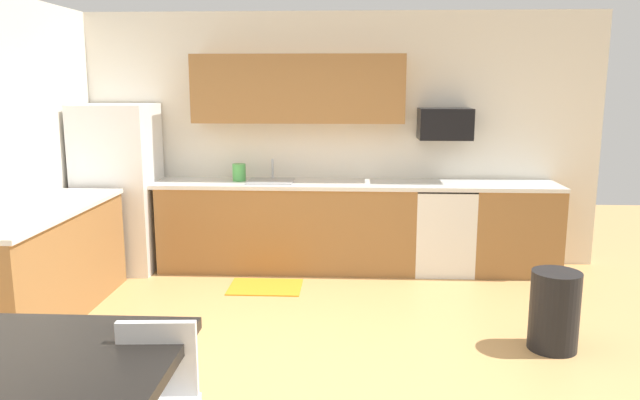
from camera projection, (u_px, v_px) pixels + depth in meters
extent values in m
plane|color=tan|center=(313.00, 366.00, 4.31)|extent=(12.00, 12.00, 0.00)
cube|color=silver|center=(328.00, 140.00, 6.65)|extent=(5.80, 0.10, 2.70)
cube|color=olive|center=(287.00, 227.00, 6.50)|extent=(2.67, 0.60, 0.90)
cube|color=olive|center=(514.00, 230.00, 6.38)|extent=(0.88, 0.60, 0.90)
cube|color=olive|center=(45.00, 266.00, 5.12)|extent=(0.60, 2.00, 0.90)
cube|color=silver|center=(326.00, 184.00, 6.39)|extent=(4.80, 0.64, 0.04)
cube|color=silver|center=(40.00, 211.00, 5.03)|extent=(0.64, 2.00, 0.04)
cube|color=olive|center=(298.00, 89.00, 6.34)|extent=(2.20, 0.34, 0.70)
cube|color=white|center=(119.00, 188.00, 6.43)|extent=(0.76, 0.70, 1.75)
cube|color=white|center=(442.00, 230.00, 6.42)|extent=(0.60, 0.60, 0.88)
cube|color=black|center=(444.00, 187.00, 6.33)|extent=(0.60, 0.60, 0.03)
cube|color=black|center=(445.00, 124.00, 6.31)|extent=(0.54, 0.36, 0.32)
cube|color=#A5A8AD|center=(271.00, 187.00, 6.42)|extent=(0.48, 0.40, 0.14)
cylinder|color=#B2B5BA|center=(273.00, 170.00, 6.57)|extent=(0.02, 0.02, 0.24)
cube|color=black|center=(29.00, 357.00, 2.83)|extent=(1.40, 0.90, 0.06)
cylinder|color=black|center=(190.00, 392.00, 3.25)|extent=(0.05, 0.05, 0.68)
cube|color=white|center=(158.00, 361.00, 2.93)|extent=(0.38, 0.07, 0.40)
cylinder|color=black|center=(554.00, 311.00, 4.53)|extent=(0.36, 0.36, 0.60)
cube|color=orange|center=(265.00, 287.00, 5.95)|extent=(0.70, 0.50, 0.01)
cylinder|color=#4CA54C|center=(239.00, 173.00, 6.46)|extent=(0.14, 0.14, 0.20)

